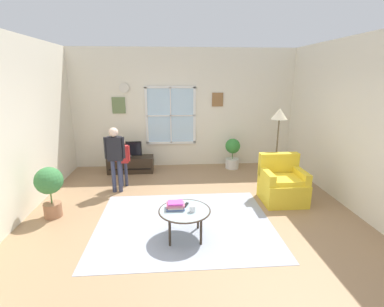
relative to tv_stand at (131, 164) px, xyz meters
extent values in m
cube|color=#9E7A56|center=(1.35, -2.62, -0.20)|extent=(6.20, 6.80, 0.02)
cube|color=silver|center=(1.35, 0.54, 1.29)|extent=(5.60, 0.12, 2.97)
cube|color=silver|center=(1.01, 0.47, 1.13)|extent=(1.21, 0.02, 1.42)
cube|color=white|center=(1.01, 0.45, 1.84)|extent=(1.27, 0.04, 0.06)
cube|color=white|center=(1.01, 0.45, 0.42)|extent=(1.27, 0.04, 0.06)
cube|color=white|center=(0.40, 0.45, 1.13)|extent=(0.06, 0.04, 1.42)
cube|color=white|center=(1.61, 0.45, 1.13)|extent=(0.06, 0.04, 1.42)
cube|color=white|center=(1.01, 0.45, 1.13)|extent=(0.03, 0.04, 1.42)
cube|color=white|center=(1.01, 0.45, 1.13)|extent=(1.21, 0.04, 0.03)
cube|color=#667A4C|center=(-0.28, 0.46, 1.40)|extent=(0.32, 0.03, 0.40)
cube|color=olive|center=(2.20, 0.46, 1.52)|extent=(0.28, 0.03, 0.34)
cylinder|color=silver|center=(-0.12, 0.45, 1.82)|extent=(0.24, 0.04, 0.24)
cube|color=silver|center=(4.21, -2.62, 1.29)|extent=(0.12, 6.20, 2.97)
cube|color=#999EAD|center=(1.19, -2.64, -0.19)|extent=(2.79, 2.29, 0.01)
cube|color=#2D2319|center=(0.00, 0.00, 0.00)|extent=(1.10, 0.43, 0.39)
cube|color=black|center=(0.00, -0.22, -0.06)|extent=(0.99, 0.02, 0.02)
cylinder|color=#4C4C4C|center=(0.00, 0.00, 0.22)|extent=(0.08, 0.08, 0.05)
cube|color=black|center=(0.00, 0.00, 0.40)|extent=(0.56, 0.05, 0.35)
cube|color=black|center=(0.00, -0.03, 0.40)|extent=(0.52, 0.01, 0.31)
cube|color=yellow|center=(3.07, -1.95, 0.02)|extent=(0.76, 0.72, 0.42)
cube|color=yellow|center=(3.07, -1.65, 0.45)|extent=(0.76, 0.16, 0.45)
cube|color=yellow|center=(2.75, -1.95, 0.33)|extent=(0.12, 0.65, 0.20)
cube|color=yellow|center=(3.39, -1.95, 0.33)|extent=(0.12, 0.65, 0.20)
cube|color=yellow|center=(3.07, -2.00, 0.27)|extent=(0.61, 0.50, 0.08)
cylinder|color=#99B2B7|center=(1.18, -3.02, 0.23)|extent=(0.74, 0.74, 0.02)
torus|color=#3F3328|center=(1.18, -3.02, 0.23)|extent=(0.76, 0.76, 0.02)
cylinder|color=#33281E|center=(0.96, -2.80, 0.02)|extent=(0.04, 0.04, 0.42)
cylinder|color=#33281E|center=(1.40, -2.80, 0.02)|extent=(0.04, 0.04, 0.42)
cylinder|color=#33281E|center=(0.96, -3.24, 0.02)|extent=(0.04, 0.04, 0.42)
cylinder|color=#33281E|center=(1.40, -3.24, 0.02)|extent=(0.04, 0.04, 0.42)
cube|color=#6279B4|center=(1.05, -2.97, 0.25)|extent=(0.26, 0.17, 0.03)
cube|color=#CAA89D|center=(1.05, -2.97, 0.28)|extent=(0.22, 0.19, 0.02)
cube|color=#BF627B|center=(1.05, -2.97, 0.30)|extent=(0.27, 0.19, 0.03)
cube|color=#CB45B3|center=(1.05, -2.97, 0.33)|extent=(0.22, 0.16, 0.03)
cylinder|color=white|center=(1.29, -3.08, 0.28)|extent=(0.09, 0.09, 0.09)
cube|color=black|center=(1.21, -2.87, 0.25)|extent=(0.09, 0.14, 0.02)
cylinder|color=#333851|center=(-0.07, -0.93, 0.07)|extent=(0.06, 0.06, 0.52)
cylinder|color=#333851|center=(0.03, -0.93, 0.07)|extent=(0.06, 0.06, 0.52)
cube|color=red|center=(-0.02, -0.93, 0.52)|extent=(0.23, 0.12, 0.37)
sphere|color=#D8AD8C|center=(-0.02, -0.93, 0.77)|extent=(0.14, 0.14, 0.14)
cylinder|color=red|center=(-0.15, -0.95, 0.54)|extent=(0.05, 0.05, 0.33)
cylinder|color=red|center=(0.11, -0.95, 0.54)|extent=(0.05, 0.05, 0.33)
cylinder|color=#333851|center=(-0.17, -1.25, 0.14)|extent=(0.08, 0.08, 0.67)
cylinder|color=#333851|center=(-0.04, -1.25, 0.14)|extent=(0.08, 0.08, 0.67)
cube|color=black|center=(-0.11, -1.25, 0.72)|extent=(0.29, 0.15, 0.48)
sphere|color=beige|center=(-0.11, -1.25, 1.05)|extent=(0.18, 0.18, 0.18)
cylinder|color=black|center=(-0.28, -1.27, 0.74)|extent=(0.06, 0.06, 0.43)
cylinder|color=black|center=(0.06, -1.27, 0.74)|extent=(0.06, 0.06, 0.43)
cylinder|color=silver|center=(2.56, 0.10, -0.07)|extent=(0.34, 0.34, 0.25)
cylinder|color=#4C7238|center=(2.56, 0.10, 0.13)|extent=(0.02, 0.02, 0.15)
sphere|color=#358436|center=(2.56, 0.10, 0.39)|extent=(0.37, 0.37, 0.37)
cylinder|color=#9E6B4C|center=(-1.00, -2.23, -0.07)|extent=(0.29, 0.29, 0.25)
cylinder|color=#4C7238|center=(-1.00, -2.23, 0.14)|extent=(0.02, 0.02, 0.18)
sphere|color=#38793F|center=(-1.00, -2.23, 0.45)|extent=(0.45, 0.45, 0.45)
cylinder|color=black|center=(3.18, -1.22, -0.18)|extent=(0.26, 0.26, 0.03)
cylinder|color=brown|center=(3.18, -1.22, 0.54)|extent=(0.03, 0.03, 1.47)
cone|color=beige|center=(3.18, -1.22, 1.37)|extent=(0.32, 0.32, 0.22)
camera|label=1|loc=(1.01, -6.70, 2.11)|focal=26.31mm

